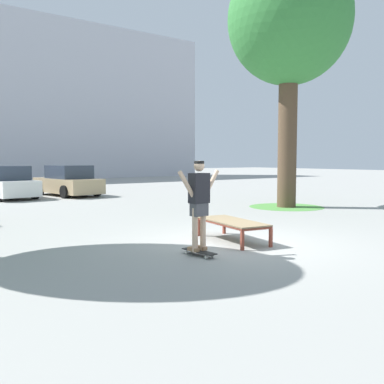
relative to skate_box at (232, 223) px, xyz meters
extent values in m
plane|color=#999993|center=(-0.10, -0.24, -0.41)|extent=(120.00, 120.00, 0.00)
cube|color=brown|center=(-0.20, 0.96, -0.22)|extent=(0.07, 0.07, 0.38)
cube|color=brown|center=(0.49, 0.85, -0.22)|extent=(0.07, 0.07, 0.38)
cube|color=brown|center=(-0.49, -0.85, -0.22)|extent=(0.07, 0.07, 0.38)
cube|color=brown|center=(0.20, -0.96, -0.22)|extent=(0.07, 0.07, 0.38)
cylinder|color=brown|center=(-0.35, 0.06, -0.01)|extent=(0.36, 1.88, 0.05)
cylinder|color=brown|center=(0.35, -0.06, -0.01)|extent=(0.36, 1.88, 0.05)
cylinder|color=brown|center=(0.15, 0.91, -0.01)|extent=(0.76, 0.17, 0.05)
cylinder|color=brown|center=(-0.15, -0.91, -0.01)|extent=(0.76, 0.17, 0.05)
cube|color=#847051|center=(0.00, 0.00, 0.03)|extent=(1.06, 2.00, 0.03)
cube|color=black|center=(-1.48, -0.72, -0.33)|extent=(0.26, 0.81, 0.02)
cylinder|color=silver|center=(-1.57, -0.44, -0.39)|extent=(0.03, 0.06, 0.06)
cylinder|color=silver|center=(-1.42, -0.43, -0.39)|extent=(0.03, 0.06, 0.06)
cylinder|color=silver|center=(-1.53, -1.00, -0.39)|extent=(0.03, 0.06, 0.06)
cylinder|color=silver|center=(-1.38, -0.99, -0.39)|extent=(0.03, 0.06, 0.06)
cylinder|color=beige|center=(-1.58, -0.73, 0.09)|extent=(0.11, 0.11, 0.82)
cube|color=#99704C|center=(-1.58, -0.68, -0.29)|extent=(0.12, 0.25, 0.07)
cylinder|color=beige|center=(-1.38, -0.71, 0.09)|extent=(0.11, 0.11, 0.82)
cube|color=#99704C|center=(-1.38, -0.66, -0.29)|extent=(0.12, 0.25, 0.07)
cube|color=#4C4C51|center=(-1.48, -0.72, 0.46)|extent=(0.31, 0.22, 0.24)
cube|color=#232328|center=(-1.48, -0.72, 0.86)|extent=(0.37, 0.24, 0.56)
cylinder|color=beige|center=(-1.78, -0.74, 0.94)|extent=(0.40, 0.11, 0.52)
cylinder|color=beige|center=(-1.18, -0.70, 0.94)|extent=(0.40, 0.11, 0.52)
sphere|color=beige|center=(-1.48, -0.72, 1.27)|extent=(0.20, 0.20, 0.20)
cylinder|color=black|center=(-1.48, -0.72, 1.34)|extent=(0.19, 0.19, 0.05)
cylinder|color=brown|center=(6.24, 3.93, 2.08)|extent=(0.70, 0.70, 5.00)
ellipsoid|color=#337A38|center=(6.24, 3.93, 6.51)|extent=(4.53, 4.53, 4.76)
cylinder|color=#519342|center=(6.24, 3.93, -0.41)|extent=(2.79, 2.79, 0.01)
cube|color=silver|center=(-1.43, 14.08, 0.10)|extent=(2.20, 4.38, 0.70)
cube|color=#2D3847|center=(-1.41, 13.93, 0.77)|extent=(1.81, 2.28, 0.64)
cylinder|color=black|center=(-0.74, 15.48, -0.11)|extent=(0.29, 0.62, 0.60)
cylinder|color=black|center=(-0.42, 12.89, -0.11)|extent=(0.29, 0.62, 0.60)
cube|color=tan|center=(1.46, 13.81, 0.10)|extent=(2.22, 4.38, 0.70)
cube|color=#2D3847|center=(1.48, 13.66, 0.77)|extent=(1.81, 2.28, 0.64)
cylinder|color=black|center=(0.45, 15.00, -0.11)|extent=(0.29, 0.62, 0.60)
cylinder|color=black|center=(2.14, 15.21, -0.11)|extent=(0.29, 0.62, 0.60)
cylinder|color=black|center=(0.78, 12.41, -0.11)|extent=(0.29, 0.62, 0.60)
cylinder|color=black|center=(2.47, 12.63, -0.11)|extent=(0.29, 0.62, 0.60)
camera|label=1|loc=(-6.39, -7.14, 1.41)|focal=40.82mm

